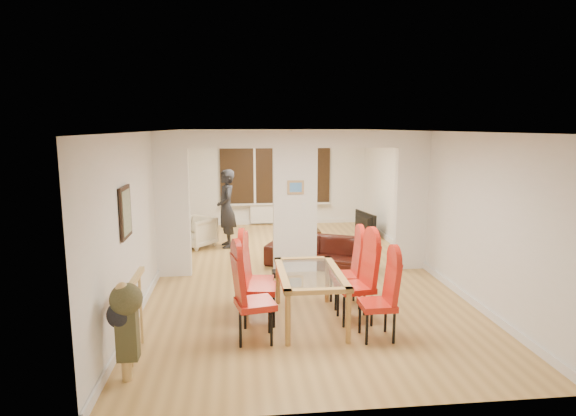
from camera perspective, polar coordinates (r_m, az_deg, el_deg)
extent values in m
cube|color=tan|center=(9.09, 0.80, -7.51)|extent=(5.00, 9.00, 0.01)
cube|color=white|center=(8.79, 0.82, 0.61)|extent=(5.00, 0.18, 2.60)
cube|color=black|center=(13.16, -1.50, 4.49)|extent=(3.00, 0.08, 1.80)
cube|color=white|center=(13.28, -1.46, -0.69)|extent=(1.40, 0.08, 0.50)
sphere|color=orange|center=(12.01, 0.37, 7.11)|extent=(0.36, 0.36, 0.36)
cube|color=gray|center=(6.47, -18.71, -0.48)|extent=(0.04, 0.52, 0.67)
cube|color=#4C8CD8|center=(8.65, 0.91, 2.47)|extent=(0.30, 0.03, 0.25)
imported|color=black|center=(9.38, 3.58, -5.15)|extent=(2.11, 1.53, 0.58)
imported|color=#ECE2C7|center=(11.00, -10.92, -2.82)|extent=(1.03, 1.03, 0.68)
imported|color=black|center=(10.78, -7.31, -0.08)|extent=(0.69, 0.51, 1.75)
imported|color=black|center=(12.04, 8.71, -1.91)|extent=(1.02, 0.35, 0.59)
cylinder|color=#143F19|center=(11.63, 1.85, -1.88)|extent=(0.07, 0.07, 0.29)
imported|color=#342112|center=(11.51, 1.11, -2.60)|extent=(0.23, 0.23, 0.06)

